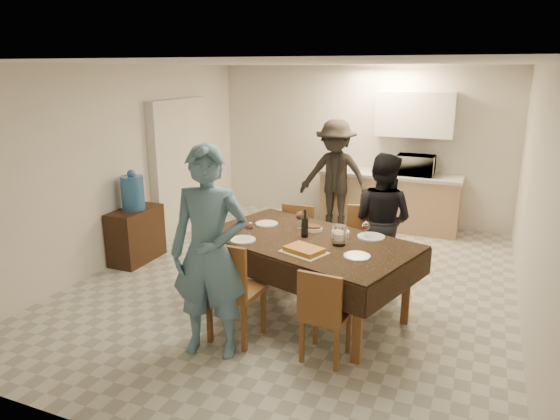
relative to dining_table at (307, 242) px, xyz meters
The scene contains 33 objects.
floor 1.12m from the dining_table, 118.36° to the left, with size 5.00×6.00×0.02m, color #B7B8B2.
ceiling 1.96m from the dining_table, 118.36° to the left, with size 5.00×6.00×0.02m, color white.
wall_back 3.75m from the dining_table, 95.79° to the left, with size 5.00×0.02×2.60m, color beige.
wall_front 2.39m from the dining_table, 99.22° to the right, with size 5.00×0.02×2.60m, color beige.
wall_left 3.00m from the dining_table, 166.44° to the left, with size 0.02×6.00×2.60m, color beige.
wall_right 2.29m from the dining_table, 18.06° to the left, with size 0.02×6.00×2.60m, color beige.
stub_partition 3.38m from the dining_table, 145.88° to the left, with size 0.15×1.40×2.10m, color silver.
kitchen_base_cabinet 3.40m from the dining_table, 86.17° to the left, with size 2.20×0.60×0.86m, color #9E7B5F.
kitchen_worktop 3.38m from the dining_table, 86.17° to the left, with size 2.24×0.64×0.05m, color #B1B1AD.
upper_cabinet 3.70m from the dining_table, 81.49° to the left, with size 1.20×0.34×0.70m, color white.
dining_table is the anchor object (origin of this frame).
chair_near_left 0.97m from the dining_table, 117.96° to the right, with size 0.49×0.49×0.56m.
chair_near_right 0.98m from the dining_table, 61.65° to the right, with size 0.42×0.42×0.48m.
chair_far_left 0.84m from the dining_table, 124.17° to the left, with size 0.43×0.44×0.50m.
chair_far_right 0.82m from the dining_table, 55.50° to the left, with size 0.56×0.56×0.54m.
console 2.74m from the dining_table, 168.41° to the left, with size 0.39×0.79×0.73m, color #311D10.
water_jug 2.71m from the dining_table, 168.41° to the left, with size 0.30×0.30×0.45m, color #2F67A9.
wine_bottle 0.20m from the dining_table, 135.00° to the left, with size 0.07×0.07×0.30m, color black, non-canonical shape.
water_pitcher 0.38m from the dining_table, ahead, with size 0.13×0.13×0.20m, color white.
savoury_tart 0.40m from the dining_table, 75.26° to the right, with size 0.41×0.31×0.05m, color #B37934.
salad_bowl 0.36m from the dining_table, 30.96° to the left, with size 0.18×0.18×0.07m, color white.
mushroom_dish 0.29m from the dining_table, 100.12° to the left, with size 0.21×0.21×0.04m, color white.
wine_glass_a 0.62m from the dining_table, 155.56° to the right, with size 0.09×0.09×0.20m, color white, non-canonical shape.
wine_glass_b 0.62m from the dining_table, 24.44° to the left, with size 0.08×0.08×0.19m, color white, non-canonical shape.
wine_glass_c 0.39m from the dining_table, 123.69° to the left, with size 0.09×0.09×0.20m, color white, non-canonical shape.
plate_near_left 0.67m from the dining_table, 153.43° to the right, with size 0.26×0.26×0.02m, color white.
plate_near_right 0.67m from the dining_table, 26.57° to the right, with size 0.25×0.25×0.01m, color white.
plate_far_left 0.67m from the dining_table, 153.43° to the left, with size 0.25×0.25×0.01m, color white.
plate_far_right 0.67m from the dining_table, 26.57° to the left, with size 0.29×0.29×0.02m, color white.
microwave 3.44m from the dining_table, 79.73° to the left, with size 0.58×0.39×0.32m, color white.
person_near 1.20m from the dining_table, 117.65° to the right, with size 0.71×0.46×1.94m, color slate.
person_far 1.19m from the dining_table, 62.35° to the left, with size 0.79×0.61×1.62m, color black.
person_kitchen 2.98m from the dining_table, 101.11° to the left, with size 1.15×0.66×1.78m, color black.
Camera 1 is at (1.99, -5.32, 2.55)m, focal length 32.00 mm.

